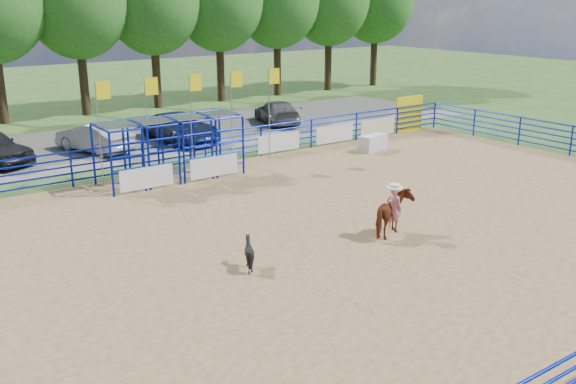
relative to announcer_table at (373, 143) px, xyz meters
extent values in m
plane|color=#3F6126|center=(-8.07, -7.69, -0.41)|extent=(120.00, 120.00, 0.00)
cube|color=#98794C|center=(-8.07, -7.69, -0.40)|extent=(30.00, 20.00, 0.02)
cube|color=slate|center=(-8.07, 9.31, -0.41)|extent=(40.00, 10.00, 0.01)
cube|color=silver|center=(0.00, 0.00, 0.00)|extent=(1.58, 0.93, 0.79)
imported|color=maroon|center=(-7.56, -9.08, 0.33)|extent=(1.87, 1.37, 1.44)
imported|color=red|center=(-7.56, -9.08, 1.22)|extent=(0.50, 0.59, 1.38)
cylinder|color=white|center=(-7.56, -9.08, 1.94)|extent=(0.54, 0.54, 0.12)
imported|color=black|center=(-12.62, -8.58, 0.05)|extent=(1.01, 0.96, 0.89)
imported|color=gray|center=(-11.20, 7.83, 0.32)|extent=(2.84, 4.66, 1.45)
imported|color=#131831|center=(-6.69, 7.50, 0.33)|extent=(2.49, 5.32, 1.47)
imported|color=#525254|center=(0.27, 8.71, 0.27)|extent=(3.25, 5.01, 1.35)
cube|color=white|center=(-11.87, 0.08, 0.14)|extent=(2.20, 0.04, 0.85)
cube|color=white|center=(-8.87, 0.08, 0.14)|extent=(2.20, 0.04, 0.85)
cube|color=white|center=(-4.07, 2.27, 0.14)|extent=(2.40, 0.04, 0.85)
cube|color=white|center=(-0.57, 2.27, 0.14)|extent=(2.40, 0.04, 0.85)
cube|color=beige|center=(2.43, 2.27, 0.14)|extent=(2.40, 0.04, 0.90)
cube|color=yellow|center=(4.93, 2.41, 0.59)|extent=(2.00, 0.12, 2.00)
cylinder|color=#3F2B19|center=(-13.07, 18.31, 1.99)|extent=(0.56, 0.56, 4.80)
cylinder|color=#3F2B19|center=(-8.07, 18.31, 1.99)|extent=(0.56, 0.56, 4.80)
cylinder|color=#3F2B19|center=(-3.07, 18.31, 1.99)|extent=(0.56, 0.56, 4.80)
cylinder|color=#3F2B19|center=(1.93, 18.31, 1.99)|extent=(0.56, 0.56, 4.80)
cylinder|color=#3F2B19|center=(6.93, 18.31, 1.99)|extent=(0.56, 0.56, 4.80)
cylinder|color=#3F2B19|center=(11.93, 18.31, 1.99)|extent=(0.56, 0.56, 4.80)
cylinder|color=#3F2B19|center=(16.93, 18.31, 1.99)|extent=(0.56, 0.56, 4.80)
camera|label=1|loc=(-21.37, -22.69, 6.87)|focal=40.00mm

